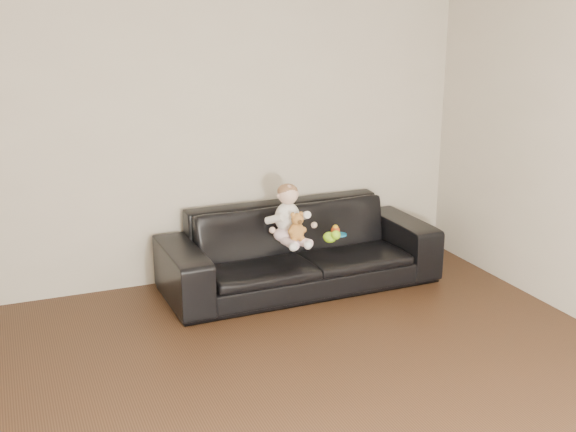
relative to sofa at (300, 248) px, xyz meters
name	(u,v)px	position (x,y,z in m)	size (l,w,h in m)	color
wall_back	(185,131)	(-0.82, 0.50, 0.96)	(5.00, 5.00, 0.00)	beige
sofa	(300,248)	(0.00, 0.00, 0.00)	(2.30, 0.90, 0.67)	black
baby	(289,217)	(-0.15, -0.12, 0.32)	(0.36, 0.43, 0.48)	white
teddy_bear	(297,227)	(-0.14, -0.27, 0.28)	(0.15, 0.15, 0.24)	#B27533
toy_green	(330,237)	(0.16, -0.25, 0.15)	(0.11, 0.13, 0.09)	#98EB1B
toy_rattle	(335,231)	(0.29, -0.09, 0.14)	(0.08, 0.08, 0.08)	#D24718
toy_blue_disc	(340,235)	(0.32, -0.12, 0.11)	(0.11, 0.11, 0.01)	#177DBA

